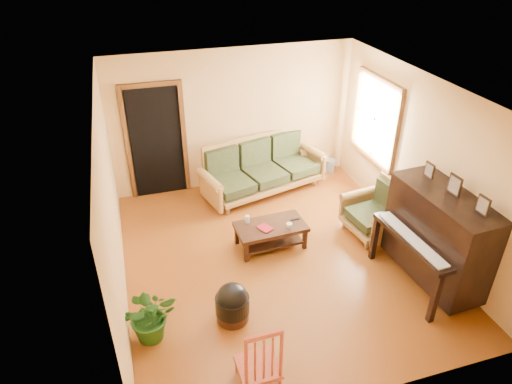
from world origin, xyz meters
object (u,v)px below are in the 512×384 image
object	(u,v)px
ceramic_crock	(330,166)
potted_plant	(150,315)
coffee_table	(270,235)
piano	(438,239)
red_chair	(258,352)
armchair	(374,211)
footstool	(232,307)
sofa	(264,168)

from	to	relation	value
ceramic_crock	potted_plant	distance (m)	5.14
coffee_table	ceramic_crock	xyz separation A→B (m)	(1.94, 2.02, -0.06)
coffee_table	potted_plant	xyz separation A→B (m)	(-1.96, -1.32, 0.16)
coffee_table	piano	xyz separation A→B (m)	(1.94, -1.38, 0.50)
red_chair	ceramic_crock	size ratio (longest dim) A/B	3.57
potted_plant	armchair	bearing A→B (deg)	17.49
footstool	ceramic_crock	distance (m)	4.43
sofa	footstool	xyz separation A→B (m)	(-1.37, -2.98, -0.29)
coffee_table	potted_plant	world-z (taller)	potted_plant
sofa	red_chair	xyz separation A→B (m)	(-1.33, -3.96, -0.02)
footstool	sofa	bearing A→B (deg)	65.36
piano	footstool	world-z (taller)	piano
piano	red_chair	distance (m)	3.01
coffee_table	red_chair	xyz separation A→B (m)	(-0.91, -2.31, 0.28)
coffee_table	red_chair	world-z (taller)	red_chair
coffee_table	footstool	xyz separation A→B (m)	(-0.95, -1.33, 0.01)
armchair	potted_plant	world-z (taller)	armchair
sofa	armchair	xyz separation A→B (m)	(1.26, -1.83, -0.05)
piano	potted_plant	bearing A→B (deg)	175.67
armchair	footstool	xyz separation A→B (m)	(-2.63, -1.15, -0.24)
sofa	coffee_table	size ratio (longest dim) A/B	2.15
potted_plant	coffee_table	bearing A→B (deg)	33.92
armchair	footstool	distance (m)	2.88
piano	red_chair	xyz separation A→B (m)	(-2.86, -0.93, -0.23)
armchair	footstool	bearing A→B (deg)	-163.82
footstool	red_chair	world-z (taller)	red_chair
armchair	potted_plant	xyz separation A→B (m)	(-3.64, -1.15, -0.09)
coffee_table	armchair	bearing A→B (deg)	-5.94
piano	footstool	bearing A→B (deg)	175.45
piano	potted_plant	size ratio (longest dim) A/B	2.21
footstool	red_chair	distance (m)	1.02
footstool	potted_plant	size ratio (longest dim) A/B	0.61
footstool	potted_plant	xyz separation A→B (m)	(-1.01, 0.01, 0.15)
armchair	ceramic_crock	size ratio (longest dim) A/B	3.41
red_chair	potted_plant	size ratio (longest dim) A/B	1.32
footstool	piano	bearing A→B (deg)	-1.17
sofa	ceramic_crock	size ratio (longest dim) A/B	8.75
piano	ceramic_crock	xyz separation A→B (m)	(0.00, 3.40, -0.57)
piano	potted_plant	xyz separation A→B (m)	(-3.90, 0.07, -0.34)
red_chair	potted_plant	world-z (taller)	red_chair
piano	potted_plant	world-z (taller)	piano
armchair	red_chair	world-z (taller)	red_chair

